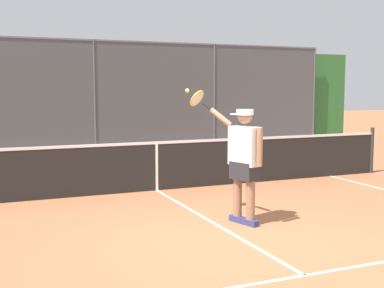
# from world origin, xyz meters

# --- Properties ---
(ground_plane) EXTENTS (60.00, 60.00, 0.00)m
(ground_plane) POSITION_xyz_m (0.00, 0.00, 0.00)
(ground_plane) COLOR #A8603D
(court_line_markings) EXTENTS (8.37, 8.93, 0.01)m
(court_line_markings) POSITION_xyz_m (0.00, 1.68, 0.00)
(court_line_markings) COLOR white
(court_line_markings) RESTS_ON ground
(fence_backdrop) EXTENTS (18.52, 1.37, 3.40)m
(fence_backdrop) POSITION_xyz_m (0.00, -9.80, 1.59)
(fence_backdrop) COLOR #474C51
(fence_backdrop) RESTS_ON ground
(tennis_net) EXTENTS (10.76, 0.09, 1.07)m
(tennis_net) POSITION_xyz_m (0.00, -3.57, 0.49)
(tennis_net) COLOR #2D2D2D
(tennis_net) RESTS_ON ground
(tennis_player) EXTENTS (0.76, 1.28, 1.99)m
(tennis_player) POSITION_xyz_m (-0.39, -0.78, 1.00)
(tennis_player) COLOR navy
(tennis_player) RESTS_ON ground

